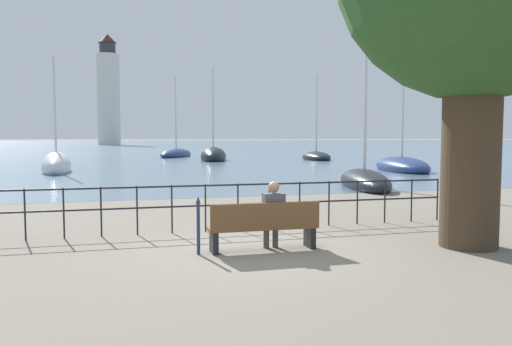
# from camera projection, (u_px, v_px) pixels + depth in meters

# --- Properties ---
(ground_plane) EXTENTS (1000.00, 1000.00, 0.00)m
(ground_plane) POSITION_uv_depth(u_px,v_px,m) (263.00, 250.00, 9.21)
(ground_plane) COLOR gray
(harbor_water) EXTENTS (600.00, 300.00, 0.01)m
(harbor_water) POSITION_uv_depth(u_px,v_px,m) (130.00, 144.00, 161.52)
(harbor_water) COLOR slate
(harbor_water) RESTS_ON ground_plane
(park_bench) EXTENTS (2.04, 0.45, 0.90)m
(park_bench) POSITION_uv_depth(u_px,v_px,m) (264.00, 227.00, 9.12)
(park_bench) COLOR brown
(park_bench) RESTS_ON ground_plane
(seated_person_left) EXTENTS (0.39, 0.35, 1.27)m
(seated_person_left) POSITION_uv_depth(u_px,v_px,m) (273.00, 212.00, 9.23)
(seated_person_left) COLOR #4C4C51
(seated_person_left) RESTS_ON ground_plane
(promenade_railing) EXTENTS (10.30, 0.04, 1.05)m
(promenade_railing) POSITION_uv_depth(u_px,v_px,m) (238.00, 199.00, 11.16)
(promenade_railing) COLOR black
(promenade_railing) RESTS_ON ground_plane
(closed_umbrella) EXTENTS (0.09, 0.09, 1.04)m
(closed_umbrella) POSITION_uv_depth(u_px,v_px,m) (198.00, 222.00, 8.82)
(closed_umbrella) COLOR navy
(closed_umbrella) RESTS_ON ground_plane
(sailboat_0) EXTENTS (3.87, 7.22, 12.32)m
(sailboat_0) POSITION_uv_depth(u_px,v_px,m) (402.00, 166.00, 31.00)
(sailboat_0) COLOR navy
(sailboat_0) RESTS_ON ground_plane
(sailboat_1) EXTENTS (2.22, 7.24, 7.45)m
(sailboat_1) POSITION_uv_depth(u_px,v_px,m) (56.00, 166.00, 30.04)
(sailboat_1) COLOR silver
(sailboat_1) RESTS_ON ground_plane
(sailboat_2) EXTENTS (3.56, 7.55, 8.85)m
(sailboat_2) POSITION_uv_depth(u_px,v_px,m) (213.00, 156.00, 45.01)
(sailboat_2) COLOR black
(sailboat_2) RESTS_ON ground_plane
(sailboat_3) EXTENTS (5.10, 7.60, 8.83)m
(sailboat_3) POSITION_uv_depth(u_px,v_px,m) (176.00, 154.00, 52.53)
(sailboat_3) COLOR navy
(sailboat_3) RESTS_ON ground_plane
(sailboat_4) EXTENTS (3.04, 6.08, 8.15)m
(sailboat_4) POSITION_uv_depth(u_px,v_px,m) (316.00, 157.00, 46.17)
(sailboat_4) COLOR black
(sailboat_4) RESTS_ON ground_plane
(sailboat_5) EXTENTS (3.16, 6.18, 8.27)m
(sailboat_5) POSITION_uv_depth(u_px,v_px,m) (364.00, 181.00, 20.82)
(sailboat_5) COLOR black
(sailboat_5) RESTS_ON ground_plane
(harbor_lighthouse) EXTENTS (6.01, 6.01, 29.64)m
(harbor_lighthouse) POSITION_uv_depth(u_px,v_px,m) (108.00, 94.00, 134.42)
(harbor_lighthouse) COLOR silver
(harbor_lighthouse) RESTS_ON ground_plane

